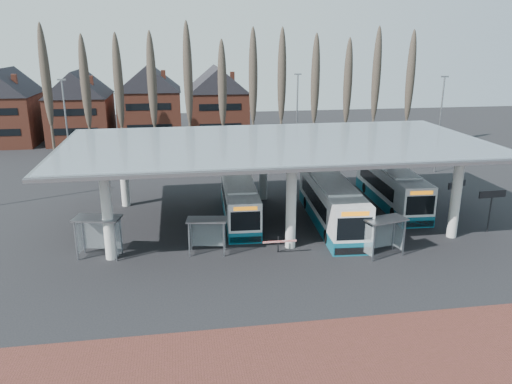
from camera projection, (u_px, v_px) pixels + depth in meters
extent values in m
plane|color=black|center=(299.00, 262.00, 32.14)|extent=(140.00, 140.00, 0.00)
cube|color=#572822|center=(367.00, 383.00, 20.80)|extent=(70.00, 10.00, 0.03)
cylinder|color=silver|center=(108.00, 215.00, 31.82)|extent=(0.70, 0.70, 6.00)
cylinder|color=silver|center=(124.00, 172.00, 42.21)|extent=(0.70, 0.70, 6.00)
cylinder|color=silver|center=(291.00, 206.00, 33.62)|extent=(0.70, 0.70, 6.00)
cylinder|color=silver|center=(263.00, 167.00, 44.01)|extent=(0.70, 0.70, 6.00)
cylinder|color=silver|center=(456.00, 197.00, 35.42)|extent=(0.70, 0.70, 6.00)
cylinder|color=silver|center=(392.00, 162.00, 45.81)|extent=(0.70, 0.70, 6.00)
cube|color=gray|center=(276.00, 142.00, 37.86)|extent=(32.00, 16.00, 0.12)
cube|color=silver|center=(276.00, 142.00, 37.84)|extent=(31.50, 15.50, 0.04)
cone|color=#473D33|center=(48.00, 98.00, 57.88)|extent=(0.36, 0.36, 14.50)
ellipsoid|color=#473D33|center=(46.00, 83.00, 57.37)|extent=(1.10, 1.10, 11.02)
cone|color=#473D33|center=(84.00, 97.00, 58.48)|extent=(0.36, 0.36, 14.50)
ellipsoid|color=#473D33|center=(83.00, 82.00, 57.97)|extent=(1.10, 1.10, 11.02)
cone|color=#473D33|center=(119.00, 97.00, 59.08)|extent=(0.36, 0.36, 14.50)
ellipsoid|color=#473D33|center=(118.00, 82.00, 58.57)|extent=(1.10, 1.10, 11.02)
cone|color=#473D33|center=(153.00, 96.00, 59.68)|extent=(0.36, 0.36, 14.50)
ellipsoid|color=#473D33|center=(153.00, 81.00, 59.17)|extent=(1.10, 1.10, 11.02)
cone|color=#473D33|center=(187.00, 96.00, 60.28)|extent=(0.36, 0.36, 14.50)
ellipsoid|color=#473D33|center=(187.00, 81.00, 59.77)|extent=(1.10, 1.10, 11.02)
cone|color=#473D33|center=(220.00, 95.00, 60.88)|extent=(0.36, 0.36, 14.50)
ellipsoid|color=#473D33|center=(220.00, 80.00, 60.37)|extent=(1.10, 1.10, 11.02)
cone|color=#473D33|center=(252.00, 94.00, 61.48)|extent=(0.36, 0.36, 14.50)
ellipsoid|color=#473D33|center=(252.00, 80.00, 60.97)|extent=(1.10, 1.10, 11.02)
cone|color=#473D33|center=(284.00, 94.00, 62.08)|extent=(0.36, 0.36, 14.50)
ellipsoid|color=#473D33|center=(284.00, 80.00, 61.57)|extent=(1.10, 1.10, 11.02)
cone|color=#473D33|center=(315.00, 93.00, 62.68)|extent=(0.36, 0.36, 14.50)
ellipsoid|color=#473D33|center=(316.00, 79.00, 62.17)|extent=(1.10, 1.10, 11.02)
cone|color=#473D33|center=(346.00, 93.00, 63.28)|extent=(0.36, 0.36, 14.50)
ellipsoid|color=#473D33|center=(346.00, 79.00, 62.77)|extent=(1.10, 1.10, 11.02)
cone|color=#473D33|center=(376.00, 92.00, 63.88)|extent=(0.36, 0.36, 14.50)
ellipsoid|color=#473D33|center=(377.00, 79.00, 63.37)|extent=(1.10, 1.10, 11.02)
cone|color=#473D33|center=(405.00, 92.00, 64.47)|extent=(0.36, 0.36, 14.50)
ellipsoid|color=#473D33|center=(406.00, 78.00, 63.97)|extent=(1.10, 1.10, 11.02)
cube|color=brown|center=(9.00, 118.00, 68.16)|extent=(8.00, 10.00, 7.00)
pyramid|color=black|center=(2.00, 65.00, 66.11)|extent=(8.30, 10.30, 3.50)
cube|color=brown|center=(82.00, 116.00, 69.59)|extent=(8.00, 10.00, 7.00)
pyramid|color=black|center=(76.00, 64.00, 67.54)|extent=(8.30, 10.30, 3.50)
cube|color=brown|center=(151.00, 115.00, 71.01)|extent=(8.00, 10.00, 7.00)
pyramid|color=black|center=(148.00, 64.00, 68.96)|extent=(8.30, 10.30, 3.50)
cube|color=brown|center=(217.00, 113.00, 72.44)|extent=(8.00, 10.00, 7.00)
pyramid|color=black|center=(216.00, 63.00, 70.39)|extent=(8.30, 10.30, 3.50)
cylinder|color=slate|center=(67.00, 133.00, 48.75)|extent=(0.16, 0.16, 10.00)
cube|color=slate|center=(61.00, 80.00, 47.25)|extent=(0.80, 0.15, 0.15)
cylinder|color=slate|center=(297.00, 121.00, 56.12)|extent=(0.16, 0.16, 10.00)
cube|color=slate|center=(298.00, 74.00, 54.63)|extent=(0.80, 0.15, 0.15)
cylinder|color=slate|center=(439.00, 126.00, 52.56)|extent=(0.16, 0.16, 10.00)
cube|color=slate|center=(445.00, 77.00, 51.06)|extent=(0.80, 0.15, 0.15)
cube|color=white|center=(239.00, 198.00, 39.73)|extent=(2.83, 11.16, 2.58)
cube|color=#0E586E|center=(239.00, 212.00, 40.10)|extent=(2.85, 11.18, 0.83)
cube|color=white|center=(239.00, 182.00, 39.34)|extent=(2.40, 6.73, 0.17)
cube|color=black|center=(239.00, 195.00, 40.14)|extent=(2.73, 8.07, 1.01)
cube|color=black|center=(246.00, 221.00, 34.48)|extent=(2.07, 0.15, 1.38)
cube|color=black|center=(234.00, 178.00, 44.95)|extent=(2.00, 0.14, 1.11)
cube|color=orange|center=(245.00, 209.00, 34.21)|extent=(1.65, 0.12, 0.28)
cube|color=black|center=(246.00, 240.00, 34.89)|extent=(2.24, 0.17, 0.46)
cylinder|color=black|center=(229.00, 228.00, 36.64)|extent=(0.30, 0.90, 0.89)
cylinder|color=black|center=(257.00, 227.00, 36.87)|extent=(0.30, 0.90, 0.89)
cylinder|color=black|center=(224.00, 200.00, 43.04)|extent=(0.30, 0.90, 0.89)
cylinder|color=black|center=(248.00, 199.00, 43.27)|extent=(0.30, 0.90, 0.89)
cube|color=white|center=(331.00, 200.00, 38.41)|extent=(3.43, 12.66, 2.92)
cube|color=#0E586E|center=(331.00, 217.00, 38.82)|extent=(3.46, 12.69, 0.94)
cube|color=white|center=(332.00, 181.00, 37.97)|extent=(2.86, 7.65, 0.19)
cube|color=black|center=(330.00, 197.00, 38.88)|extent=(3.26, 9.17, 1.15)
cube|color=black|center=(354.00, 229.00, 32.45)|extent=(2.34, 0.21, 1.57)
cube|color=black|center=(315.00, 178.00, 44.32)|extent=(2.26, 0.20, 1.25)
cube|color=orange|center=(355.00, 214.00, 32.15)|extent=(1.86, 0.17, 0.31)
cube|color=black|center=(353.00, 251.00, 32.92)|extent=(2.53, 0.24, 0.52)
cylinder|color=black|center=(327.00, 237.00, 34.93)|extent=(0.35, 1.02, 1.00)
cylinder|color=black|center=(361.00, 236.00, 35.15)|extent=(0.35, 1.02, 1.00)
cylinder|color=black|center=(306.00, 203.00, 42.18)|extent=(0.35, 1.02, 1.00)
cylinder|color=black|center=(334.00, 202.00, 42.40)|extent=(0.35, 1.02, 1.00)
cube|color=white|center=(392.00, 184.00, 43.01)|extent=(3.13, 11.97, 2.77)
cube|color=#0E586E|center=(390.00, 199.00, 43.40)|extent=(3.15, 11.99, 0.89)
cube|color=white|center=(393.00, 168.00, 42.59)|extent=(2.63, 7.22, 0.18)
cube|color=black|center=(390.00, 182.00, 43.45)|extent=(3.00, 8.65, 1.09)
cube|color=black|center=(420.00, 205.00, 37.38)|extent=(2.22, 0.17, 1.48)
cube|color=black|center=(370.00, 167.00, 48.60)|extent=(2.14, 0.17, 1.19)
cube|color=orange|center=(422.00, 193.00, 37.09)|extent=(1.76, 0.14, 0.30)
cube|color=black|center=(418.00, 224.00, 37.82)|extent=(2.39, 0.20, 0.49)
cylinder|color=black|center=(394.00, 213.00, 39.71)|extent=(0.33, 0.96, 0.95)
cylinder|color=black|center=(421.00, 212.00, 39.94)|extent=(0.33, 0.96, 0.95)
cylinder|color=black|center=(365.00, 188.00, 46.56)|extent=(0.33, 0.96, 0.95)
cylinder|color=black|center=(389.00, 187.00, 46.79)|extent=(0.33, 0.96, 0.95)
cube|color=gray|center=(76.00, 241.00, 32.04)|extent=(0.10, 0.10, 2.65)
cube|color=gray|center=(115.00, 242.00, 31.91)|extent=(0.10, 0.10, 2.65)
cube|color=gray|center=(83.00, 234.00, 33.15)|extent=(0.10, 0.10, 2.65)
cube|color=gray|center=(121.00, 235.00, 33.03)|extent=(0.10, 0.10, 2.65)
cube|color=gray|center=(97.00, 218.00, 32.13)|extent=(3.22, 2.07, 0.11)
cube|color=silver|center=(102.00, 234.00, 33.13)|extent=(2.50, 0.57, 2.12)
cube|color=silver|center=(79.00, 237.00, 32.58)|extent=(0.28, 1.15, 2.12)
cube|color=silver|center=(119.00, 238.00, 32.45)|extent=(0.28, 1.15, 2.12)
cube|color=gray|center=(189.00, 240.00, 32.63)|extent=(0.09, 0.09, 2.34)
cube|color=gray|center=(224.00, 240.00, 32.65)|extent=(0.09, 0.09, 2.34)
cube|color=gray|center=(191.00, 234.00, 33.62)|extent=(0.09, 0.09, 2.34)
cube|color=gray|center=(224.00, 234.00, 33.63)|extent=(0.09, 0.09, 2.34)
cube|color=gray|center=(207.00, 220.00, 32.78)|extent=(2.79, 1.69, 0.09)
cube|color=silver|center=(208.00, 233.00, 33.66)|extent=(2.23, 0.37, 1.87)
cube|color=silver|center=(190.00, 236.00, 33.11)|extent=(0.19, 1.02, 1.87)
cube|color=silver|center=(225.00, 236.00, 33.13)|extent=(0.19, 1.02, 1.87)
cube|color=gray|center=(374.00, 244.00, 31.88)|extent=(0.10, 0.10, 2.48)
cube|color=gray|center=(404.00, 238.00, 32.76)|extent=(0.10, 0.10, 2.48)
cube|color=gray|center=(364.00, 238.00, 32.85)|extent=(0.10, 0.10, 2.48)
cube|color=gray|center=(394.00, 232.00, 33.72)|extent=(0.10, 0.10, 2.48)
cube|color=gray|center=(385.00, 219.00, 32.43)|extent=(3.03, 2.00, 0.10)
cube|color=silver|center=(379.00, 234.00, 33.32)|extent=(2.33, 0.60, 1.99)
cube|color=silver|center=(368.00, 240.00, 32.33)|extent=(0.29, 1.07, 1.99)
cube|color=silver|center=(399.00, 234.00, 33.24)|extent=(0.29, 1.07, 1.99)
cylinder|color=black|center=(490.00, 212.00, 36.74)|extent=(0.10, 0.10, 3.15)
cube|color=black|center=(492.00, 194.00, 36.34)|extent=(2.17, 0.25, 0.54)
cylinder|color=black|center=(455.00, 200.00, 39.53)|extent=(0.09, 0.09, 3.04)
cube|color=black|center=(457.00, 184.00, 39.14)|extent=(1.94, 0.98, 0.52)
cube|color=black|center=(278.00, 244.00, 33.50)|extent=(0.08, 0.08, 1.13)
cube|color=red|center=(280.00, 241.00, 32.90)|extent=(2.25, 0.12, 0.10)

